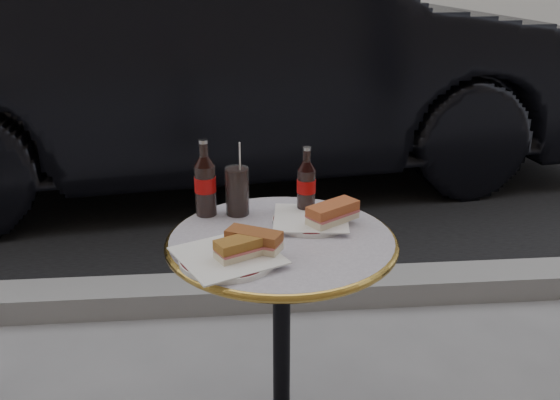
{
  "coord_description": "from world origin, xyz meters",
  "views": [
    {
      "loc": [
        -0.14,
        -1.51,
        1.43
      ],
      "look_at": [
        0.0,
        0.05,
        0.82
      ],
      "focal_mm": 40.0,
      "sensor_mm": 36.0,
      "label": 1
    }
  ],
  "objects": [
    {
      "name": "plate_right",
      "position": [
        0.09,
        0.09,
        0.74
      ],
      "size": [
        0.27,
        0.27,
        0.01
      ],
      "primitive_type": "cylinder",
      "rotation": [
        0.0,
        0.0,
        -0.29
      ],
      "color": "white",
      "rests_on": "bistro_table"
    },
    {
      "name": "sandwich_left_a",
      "position": [
        -0.11,
        -0.13,
        0.77
      ],
      "size": [
        0.15,
        0.12,
        0.05
      ],
      "primitive_type": "cube",
      "rotation": [
        0.0,
        0.0,
        0.48
      ],
      "color": "#976126",
      "rests_on": "plate_left"
    },
    {
      "name": "sandwich_left_b",
      "position": [
        -0.08,
        -0.1,
        0.77
      ],
      "size": [
        0.15,
        0.12,
        0.05
      ],
      "primitive_type": "cube",
      "rotation": [
        0.0,
        0.0,
        -0.49
      ],
      "color": "brown",
      "rests_on": "plate_left"
    },
    {
      "name": "asphalt_road",
      "position": [
        0.0,
        5.0,
        0.0
      ],
      "size": [
        40.0,
        8.0,
        0.0
      ],
      "primitive_type": "cube",
      "color": "black",
      "rests_on": "ground"
    },
    {
      "name": "plate_left",
      "position": [
        -0.14,
        -0.13,
        0.74
      ],
      "size": [
        0.3,
        0.3,
        0.01
      ],
      "primitive_type": "cylinder",
      "rotation": [
        0.0,
        0.0,
        0.27
      ],
      "color": "white",
      "rests_on": "bistro_table"
    },
    {
      "name": "cola_bottle_left",
      "position": [
        -0.2,
        0.18,
        0.85
      ],
      "size": [
        0.07,
        0.07,
        0.23
      ],
      "primitive_type": null,
      "rotation": [
        0.0,
        0.0,
        -0.14
      ],
      "color": "black",
      "rests_on": "bistro_table"
    },
    {
      "name": "parked_car",
      "position": [
        -0.14,
        2.64,
        0.81
      ],
      "size": [
        2.38,
        5.12,
        1.62
      ],
      "primitive_type": "imported",
      "rotation": [
        0.0,
        0.0,
        1.71
      ],
      "color": "black",
      "rests_on": "ground"
    },
    {
      "name": "sandwich_right",
      "position": [
        0.15,
        0.06,
        0.77
      ],
      "size": [
        0.16,
        0.14,
        0.05
      ],
      "primitive_type": "cube",
      "rotation": [
        0.0,
        0.0,
        0.6
      ],
      "color": "#AB522B",
      "rests_on": "plate_right"
    },
    {
      "name": "curb",
      "position": [
        0.0,
        0.9,
        0.05
      ],
      "size": [
        40.0,
        0.2,
        0.12
      ],
      "primitive_type": "cube",
      "color": "gray",
      "rests_on": "ground"
    },
    {
      "name": "cola_glass",
      "position": [
        -0.11,
        0.17,
        0.8
      ],
      "size": [
        0.09,
        0.09,
        0.14
      ],
      "primitive_type": "cylinder",
      "rotation": [
        0.0,
        0.0,
        -0.39
      ],
      "color": "black",
      "rests_on": "bistro_table"
    },
    {
      "name": "bistro_table",
      "position": [
        0.0,
        0.0,
        0.37
      ],
      "size": [
        0.62,
        0.62,
        0.73
      ],
      "primitive_type": null,
      "color": "#BAB2C4",
      "rests_on": "ground"
    },
    {
      "name": "cola_bottle_right",
      "position": [
        0.09,
        0.17,
        0.83
      ],
      "size": [
        0.07,
        0.07,
        0.2
      ],
      "primitive_type": null,
      "rotation": [
        0.0,
        0.0,
        -0.33
      ],
      "color": "black",
      "rests_on": "bistro_table"
    }
  ]
}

